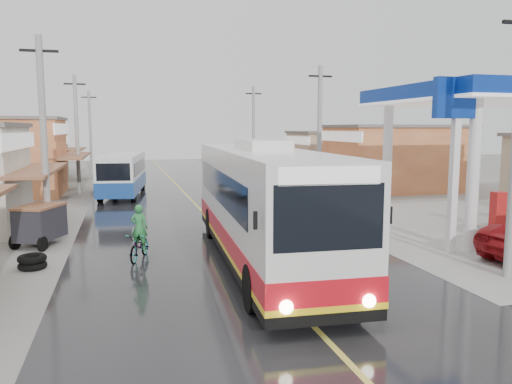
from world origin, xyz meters
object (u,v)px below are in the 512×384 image
second_bus (123,174)px  tyre_stack (32,262)px  cyclist (140,242)px  tricycle_near (40,223)px  coach_bus (261,204)px

second_bus → tyre_stack: 17.25m
cyclist → second_bus: bearing=111.3°
second_bus → cyclist: (0.49, -16.72, -0.85)m
cyclist → tricycle_near: bearing=159.0°
second_bus → tyre_stack: size_ratio=9.57×
second_bus → cyclist: bearing=-81.0°
second_bus → cyclist: size_ratio=4.41×
coach_bus → cyclist: bearing=165.8°
tricycle_near → tyre_stack: (0.23, -3.32, -0.67)m
second_bus → tricycle_near: bearing=-95.5°
cyclist → tyre_stack: cyclist is taller
coach_bus → second_bus: coach_bus is taller
cyclist → tricycle_near: cyclist is taller
coach_bus → tricycle_near: 8.75m
coach_bus → second_bus: size_ratio=1.54×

